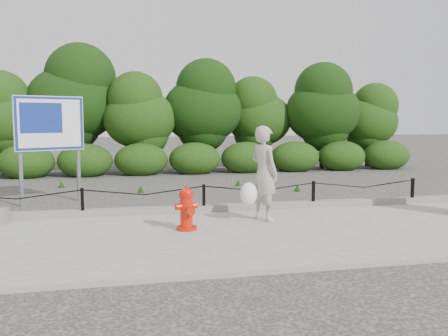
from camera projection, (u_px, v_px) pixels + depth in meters
ground at (204, 216)px, 10.17m from camera, size 90.00×90.00×0.00m
sidewalk at (223, 236)px, 8.22m from camera, size 14.00×4.00×0.08m
curb at (203, 208)px, 10.20m from camera, size 14.00×0.22×0.14m
chain_barrier at (204, 195)px, 10.12m from camera, size 10.06×0.06×0.60m
treeline at (153, 107)px, 18.52m from camera, size 20.22×3.75×4.83m
fire_hydrant at (187, 209)px, 8.50m from camera, size 0.46×0.47×0.80m
pedestrian at (263, 174)px, 9.30m from camera, size 0.86×0.80×1.86m
advertising_sign at (49, 128)px, 11.40m from camera, size 1.52×0.73×2.62m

